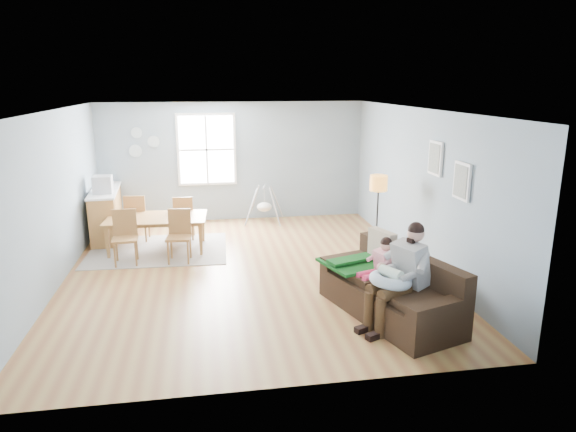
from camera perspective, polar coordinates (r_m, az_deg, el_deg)
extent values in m
cube|color=#9B5F37|center=(8.84, -4.44, -6.36)|extent=(8.40, 9.40, 0.08)
cube|color=white|center=(8.25, -4.87, 13.75)|extent=(8.40, 9.40, 0.60)
cube|color=#7B8EA1|center=(13.02, -6.38, 6.75)|extent=(8.40, 0.08, 3.90)
cube|color=#7B8EA1|center=(4.04, 1.12, -11.43)|extent=(8.40, 0.08, 3.90)
cube|color=#7B8EA1|center=(9.70, 20.71, 3.17)|extent=(0.08, 9.40, 3.90)
cube|color=white|center=(11.79, -9.03, 7.31)|extent=(1.32, 0.06, 1.62)
cube|color=white|center=(11.76, -9.03, 7.29)|extent=(1.20, 0.02, 1.50)
cube|color=white|center=(11.75, -9.03, 7.28)|extent=(1.20, 0.03, 0.04)
cube|color=white|center=(11.75, -9.03, 7.28)|extent=(0.04, 0.03, 1.50)
cube|color=white|center=(7.77, 18.77, 3.69)|extent=(0.04, 0.44, 0.54)
cube|color=slate|center=(7.75, 18.61, 3.69)|extent=(0.01, 0.36, 0.46)
cube|color=white|center=(8.53, 16.08, 6.18)|extent=(0.04, 0.44, 0.54)
cube|color=slate|center=(8.52, 15.93, 6.18)|extent=(0.01, 0.36, 0.46)
cylinder|color=#A6BFC8|center=(11.83, -16.48, 8.87)|extent=(0.24, 0.02, 0.24)
cylinder|color=#A6BFC8|center=(11.81, -14.71, 8.00)|extent=(0.26, 0.02, 0.26)
cylinder|color=#A6BFC8|center=(11.88, -16.58, 6.94)|extent=(0.28, 0.02, 0.28)
cube|color=black|center=(7.27, 11.10, -9.23)|extent=(1.54, 2.33, 0.43)
cube|color=black|center=(7.32, 13.48, -5.51)|extent=(0.86, 2.11, 0.44)
cube|color=black|center=(6.49, 16.61, -9.74)|extent=(0.94, 0.48, 0.16)
cube|color=black|center=(7.88, 6.83, -4.80)|extent=(0.94, 0.48, 0.16)
cube|color=#13531F|center=(7.66, 7.78, -5.09)|extent=(1.19, 1.09, 0.04)
cube|color=tan|center=(7.65, 10.39, -3.42)|extent=(0.29, 0.52, 0.50)
cube|color=#99999B|center=(6.88, 13.46, -5.19)|extent=(0.50, 0.55, 0.60)
sphere|color=tan|center=(6.80, 14.02, -1.89)|extent=(0.22, 0.22, 0.22)
sphere|color=black|center=(6.79, 14.04, -1.52)|extent=(0.21, 0.21, 0.21)
cylinder|color=#372014|center=(6.67, 11.78, -8.34)|extent=(0.49, 0.33, 0.16)
cylinder|color=#372014|center=(6.82, 10.49, -7.76)|extent=(0.49, 0.33, 0.16)
cylinder|color=#372014|center=(6.65, 10.25, -11.05)|extent=(0.13, 0.13, 0.53)
cylinder|color=#372014|center=(6.80, 8.97, -10.40)|extent=(0.13, 0.13, 0.53)
cube|color=black|center=(6.70, 9.63, -12.98)|extent=(0.26, 0.19, 0.08)
cube|color=black|center=(6.85, 8.38, -12.29)|extent=(0.26, 0.19, 0.08)
torus|color=#C8E2FB|center=(6.74, 11.32, -6.99)|extent=(0.72, 0.71, 0.22)
cylinder|color=white|center=(6.70, 11.37, -6.22)|extent=(0.27, 0.35, 0.14)
sphere|color=tan|center=(6.82, 10.37, -5.59)|extent=(0.12, 0.12, 0.12)
cube|color=white|center=(7.26, 10.57, -5.03)|extent=(0.29, 0.31, 0.36)
sphere|color=tan|center=(7.20, 10.85, -3.16)|extent=(0.17, 0.17, 0.17)
sphere|color=black|center=(7.19, 10.86, -2.94)|extent=(0.16, 0.16, 0.16)
cylinder|color=#F23B6C|center=(7.13, 9.36, -6.69)|extent=(0.31, 0.18, 0.09)
cylinder|color=#F23B6C|center=(7.23, 8.71, -6.35)|extent=(0.31, 0.18, 0.09)
cylinder|color=#F23B6C|center=(7.12, 8.42, -8.14)|extent=(0.07, 0.07, 0.29)
cylinder|color=#F23B6C|center=(7.22, 7.78, -7.78)|extent=(0.07, 0.07, 0.29)
cylinder|color=black|center=(9.58, 9.68, -4.49)|extent=(0.27, 0.27, 0.03)
cylinder|color=black|center=(9.39, 9.85, -0.69)|extent=(0.03, 0.03, 1.35)
cylinder|color=orange|center=(9.23, 10.04, 3.63)|extent=(0.31, 0.31, 0.27)
cube|color=silver|center=(7.88, 15.23, -7.37)|extent=(0.44, 0.39, 0.48)
cube|color=black|center=(7.81, 13.93, -7.49)|extent=(0.04, 0.32, 0.38)
cube|color=gray|center=(10.16, -14.19, -3.67)|extent=(2.64, 2.04, 0.01)
imported|color=#9A6632|center=(10.07, -14.31, -1.94)|extent=(1.90, 1.13, 0.65)
cube|color=#935632|center=(9.42, -17.65, -2.46)|extent=(0.46, 0.46, 0.04)
cube|color=#935632|center=(9.54, -17.69, -0.64)|extent=(0.41, 0.07, 0.47)
cylinder|color=#935632|center=(9.34, -18.69, -4.18)|extent=(0.04, 0.04, 0.46)
cylinder|color=#935632|center=(9.31, -16.54, -4.07)|extent=(0.04, 0.04, 0.46)
cylinder|color=#935632|center=(9.67, -18.50, -3.53)|extent=(0.04, 0.04, 0.46)
cylinder|color=#935632|center=(9.64, -16.43, -3.42)|extent=(0.04, 0.04, 0.46)
cube|color=#935632|center=(9.30, -12.03, -2.37)|extent=(0.46, 0.46, 0.04)
cube|color=#935632|center=(9.41, -11.95, -0.57)|extent=(0.40, 0.08, 0.46)
cylinder|color=#935632|center=(9.23, -13.16, -4.04)|extent=(0.04, 0.04, 0.45)
cylinder|color=#935632|center=(9.18, -11.05, -4.02)|extent=(0.04, 0.04, 0.45)
cylinder|color=#935632|center=(9.55, -12.84, -3.38)|extent=(0.04, 0.04, 0.45)
cylinder|color=#935632|center=(9.50, -10.80, -3.36)|extent=(0.04, 0.04, 0.45)
cube|color=#935632|center=(10.78, -16.35, -0.21)|extent=(0.48, 0.48, 0.04)
cube|color=#935632|center=(10.53, -16.68, 0.88)|extent=(0.42, 0.08, 0.48)
cylinder|color=#935632|center=(10.97, -15.18, -1.13)|extent=(0.04, 0.04, 0.47)
cylinder|color=#935632|center=(11.05, -16.97, -1.16)|extent=(0.04, 0.04, 0.47)
cylinder|color=#935632|center=(10.64, -15.54, -1.65)|extent=(0.04, 0.04, 0.47)
cylinder|color=#935632|center=(10.72, -17.38, -1.67)|extent=(0.04, 0.04, 0.47)
cube|color=#935632|center=(10.68, -11.45, -0.18)|extent=(0.43, 0.43, 0.04)
cube|color=#935632|center=(10.44, -11.60, 0.86)|extent=(0.39, 0.06, 0.45)
cylinder|color=#935632|center=(10.88, -10.44, -1.06)|extent=(0.04, 0.04, 0.44)
cylinder|color=#935632|center=(10.91, -12.19, -1.10)|extent=(0.04, 0.04, 0.44)
cylinder|color=#935632|center=(10.56, -10.56, -1.54)|extent=(0.04, 0.04, 0.44)
cylinder|color=#935632|center=(10.59, -12.36, -1.59)|extent=(0.04, 0.04, 0.44)
cube|color=#9A6632|center=(11.22, -19.52, 0.21)|extent=(0.61, 1.78, 0.97)
cube|color=silver|center=(11.11, -19.74, 2.69)|extent=(0.65, 1.82, 0.04)
cube|color=#BCBCC2|center=(10.74, -19.90, 3.32)|extent=(0.38, 0.36, 0.34)
cube|color=black|center=(10.77, -20.79, 3.27)|extent=(0.03, 0.28, 0.24)
cylinder|color=#BCBCC2|center=(11.63, -2.67, 3.27)|extent=(0.14, 0.47, 0.04)
ellipsoid|color=silver|center=(11.73, -2.64, 1.02)|extent=(0.34, 0.34, 0.21)
cylinder|color=#BCBCC2|center=(11.68, -2.66, 2.14)|extent=(0.01, 0.01, 0.38)
cylinder|color=#BCBCC2|center=(11.49, -4.09, 1.04)|extent=(0.35, 0.25, 0.83)
cylinder|color=#BCBCC2|center=(11.44, -1.47, 1.01)|extent=(0.23, 0.36, 0.83)
cylinder|color=#BCBCC2|center=(12.00, -3.76, 1.64)|extent=(0.23, 0.36, 0.83)
cylinder|color=#BCBCC2|center=(11.95, -1.25, 1.60)|extent=(0.35, 0.25, 0.83)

